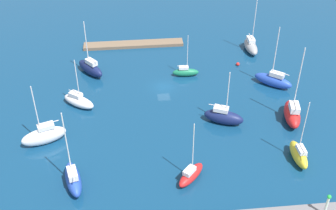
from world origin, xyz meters
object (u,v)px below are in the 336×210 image
sailboat_red_by_breakwater (191,174)px  sailboat_navy_along_channel (90,68)px  sailboat_blue_lone_south (73,179)px  sailboat_green_near_pier (186,72)px  sailboat_white_mid_basin (79,101)px  harbor_beacon (327,203)px  sailboat_gray_outer_mooring (251,46)px  pier_dock (134,44)px  sailboat_navy_east_end (223,117)px  sailboat_white_west_end (44,135)px  mooring_buoy_red (238,64)px  sailboat_blue_center_basin (273,80)px  sailboat_red_off_beacon (292,113)px  sailboat_yellow_lone_north (299,154)px

sailboat_red_by_breakwater → sailboat_navy_along_channel: (16.54, -32.69, 0.47)m
sailboat_blue_lone_south → sailboat_green_near_pier: sailboat_blue_lone_south is taller
sailboat_navy_along_channel → sailboat_blue_lone_south: bearing=139.0°
sailboat_navy_along_channel → sailboat_white_mid_basin: sailboat_navy_along_channel is taller
harbor_beacon → sailboat_blue_lone_south: bearing=-16.0°
sailboat_red_by_breakwater → sailboat_gray_outer_mooring: sailboat_gray_outer_mooring is taller
pier_dock → sailboat_green_near_pier: 17.93m
sailboat_gray_outer_mooring → sailboat_navy_along_channel: size_ratio=1.11×
sailboat_navy_east_end → sailboat_blue_lone_south: 28.55m
pier_dock → harbor_beacon: size_ratio=6.24×
sailboat_white_west_end → sailboat_navy_along_channel: bearing=-126.9°
sailboat_white_west_end → mooring_buoy_red: sailboat_white_west_end is taller
sailboat_green_near_pier → mooring_buoy_red: bearing=17.7°
sailboat_blue_center_basin → mooring_buoy_red: sailboat_blue_center_basin is taller
harbor_beacon → mooring_buoy_red: (1.91, -42.50, -2.88)m
sailboat_navy_east_end → sailboat_white_west_end: 31.17m
pier_dock → harbor_beacon: harbor_beacon is taller
sailboat_gray_outer_mooring → mooring_buoy_red: size_ratio=17.71×
harbor_beacon → sailboat_green_near_pier: bearing=-70.7°
sailboat_white_mid_basin → mooring_buoy_red: (-33.45, -11.74, -0.79)m
sailboat_blue_lone_south → sailboat_gray_outer_mooring: size_ratio=1.01×
sailboat_blue_lone_south → sailboat_navy_along_channel: bearing=-15.9°
harbor_beacon → sailboat_red_off_beacon: bearing=-98.0°
sailboat_blue_center_basin → sailboat_white_mid_basin: size_ratio=1.28×
pier_dock → harbor_beacon: 59.31m
pier_dock → sailboat_navy_east_end: sailboat_navy_east_end is taller
sailboat_blue_lone_south → sailboat_white_west_end: 11.89m
sailboat_white_west_end → sailboat_navy_along_channel: 22.74m
sailboat_blue_lone_south → mooring_buoy_red: size_ratio=17.93×
pier_dock → sailboat_gray_outer_mooring: (-26.73, 5.30, 0.92)m
sailboat_white_west_end → mooring_buoy_red: size_ratio=15.49×
harbor_beacon → sailboat_red_off_beacon: size_ratio=0.26×
pier_dock → sailboat_navy_east_end: 34.63m
harbor_beacon → sailboat_red_by_breakwater: sailboat_red_by_breakwater is taller
harbor_beacon → sailboat_blue_center_basin: bearing=-95.4°
pier_dock → sailboat_blue_lone_south: (10.56, 44.10, 1.10)m
sailboat_navy_along_channel → sailboat_white_mid_basin: (1.74, 11.41, -0.34)m
sailboat_blue_lone_south → sailboat_white_mid_basin: sailboat_blue_lone_south is taller
sailboat_red_by_breakwater → sailboat_yellow_lone_north: sailboat_yellow_lone_north is taller
sailboat_navy_east_end → harbor_beacon: bearing=-43.9°
sailboat_white_west_end → sailboat_white_mid_basin: 11.46m
sailboat_yellow_lone_north → sailboat_blue_lone_south: bearing=92.3°
sailboat_white_west_end → sailboat_navy_along_channel: sailboat_navy_along_channel is taller
sailboat_navy_along_channel → sailboat_navy_east_end: bearing=-167.4°
sailboat_gray_outer_mooring → sailboat_white_mid_basin: bearing=-65.3°
sailboat_navy_east_end → sailboat_green_near_pier: 17.23m
harbor_beacon → sailboat_red_by_breakwater: (17.08, -9.49, -2.22)m
pier_dock → sailboat_white_west_end: sailboat_white_west_end is taller
sailboat_white_west_end → sailboat_navy_along_channel: size_ratio=0.97×
sailboat_blue_lone_south → pier_dock: bearing=-27.3°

